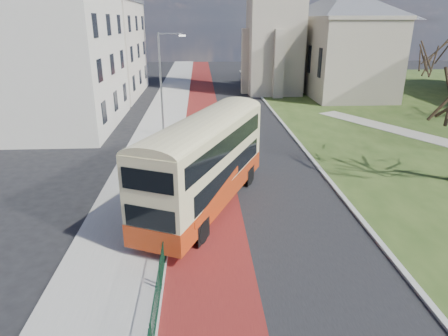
{
  "coord_description": "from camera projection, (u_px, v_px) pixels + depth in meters",
  "views": [
    {
      "loc": [
        -1.43,
        -13.95,
        8.99
      ],
      "look_at": [
        -0.31,
        4.81,
        2.0
      ],
      "focal_mm": 32.0,
      "sensor_mm": 36.0,
      "label": 1
    }
  ],
  "objects": [
    {
      "name": "ground",
      "position": [
        239.0,
        255.0,
        16.26
      ],
      "size": [
        160.0,
        160.0,
        0.0
      ],
      "primitive_type": "plane",
      "color": "black",
      "rests_on": "ground"
    },
    {
      "name": "pedestrian_railing",
      "position": [
        172.0,
        202.0,
        19.65
      ],
      "size": [
        0.07,
        24.0,
        1.12
      ],
      "color": "#0D3C25",
      "rests_on": "ground"
    },
    {
      "name": "street_block_far",
      "position": [
        97.0,
        48.0,
        49.03
      ],
      "size": [
        10.3,
        16.3,
        11.5
      ],
      "color": "beige",
      "rests_on": "ground"
    },
    {
      "name": "street_block_near",
      "position": [
        51.0,
        51.0,
        33.8
      ],
      "size": [
        10.3,
        14.3,
        13.0
      ],
      "color": "beige",
      "rests_on": "ground"
    },
    {
      "name": "kerb_east",
      "position": [
        282.0,
        122.0,
        37.17
      ],
      "size": [
        0.25,
        80.0,
        0.13
      ],
      "primitive_type": "cube",
      "color": "#999993",
      "rests_on": "ground"
    },
    {
      "name": "pavement_west",
      "position": [
        160.0,
        129.0,
        34.68
      ],
      "size": [
        4.0,
        120.0,
        0.12
      ],
      "primitive_type": "cube",
      "color": "gray",
      "rests_on": "ground"
    },
    {
      "name": "road_carriageway",
      "position": [
        234.0,
        129.0,
        35.06
      ],
      "size": [
        9.0,
        120.0,
        0.01
      ],
      "primitive_type": "cube",
      "color": "black",
      "rests_on": "ground"
    },
    {
      "name": "streetlamp",
      "position": [
        163.0,
        80.0,
        31.26
      ],
      "size": [
        2.13,
        0.18,
        8.0
      ],
      "color": "gray",
      "rests_on": "pavement_west"
    },
    {
      "name": "kerb_west",
      "position": [
        183.0,
        129.0,
        34.79
      ],
      "size": [
        0.25,
        120.0,
        0.13
      ],
      "primitive_type": "cube",
      "color": "#999993",
      "rests_on": "ground"
    },
    {
      "name": "bus",
      "position": [
        206.0,
        159.0,
        19.53
      ],
      "size": [
        6.67,
        10.95,
        4.54
      ],
      "rotation": [
        0.0,
        0.0,
        -0.41
      ],
      "color": "#A6310F",
      "rests_on": "ground"
    },
    {
      "name": "bus_lane",
      "position": [
        204.0,
        129.0,
        34.91
      ],
      "size": [
        3.4,
        120.0,
        0.01
      ],
      "primitive_type": "cube",
      "color": "#591414",
      "rests_on": "ground"
    }
  ]
}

